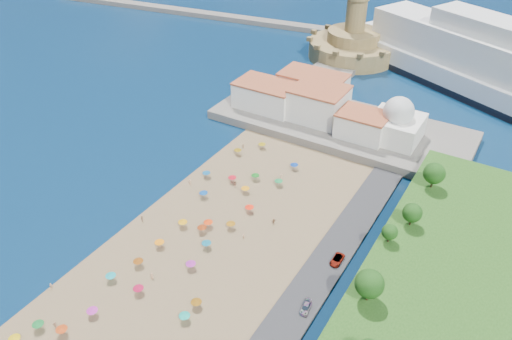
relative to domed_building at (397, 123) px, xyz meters
The scene contains 11 objects.
ground 77.60m from the domed_building, 112.91° to the right, with size 700.00×700.00×0.00m, color #071938.
terrace 21.44m from the domed_building, behind, with size 90.00×36.00×3.00m, color #59544C.
jetty 56.51m from the domed_building, 138.62° to the left, with size 18.00×70.00×2.40m, color #59544C.
breakwater 162.43m from the domed_building, 149.64° to the left, with size 200.00×7.00×2.60m, color #59544C.
waterfront_buildings 33.17m from the domed_building, behind, with size 57.00×29.00×11.00m.
domed_building is the anchor object (origin of this frame).
fortress 79.11m from the domed_building, 122.08° to the left, with size 40.00×40.00×32.40m.
beach_parasols 90.51m from the domed_building, 109.80° to the right, with size 30.58×113.79×2.20m.
beachgoers 81.77m from the domed_building, 113.47° to the right, with size 34.80×102.40×1.85m.
parked_cars 73.44m from the domed_building, 85.29° to the right, with size 2.50×38.21×1.40m.
hillside_trees 79.53m from the domed_building, 76.52° to the right, with size 12.39×111.70×7.90m.
Camera 1 is at (64.50, -75.42, 87.93)m, focal length 35.00 mm.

